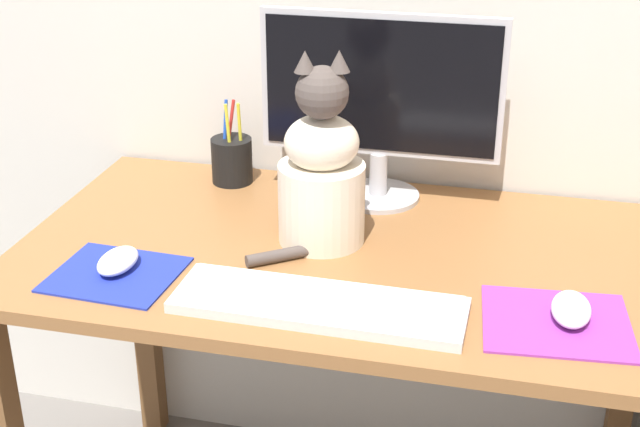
% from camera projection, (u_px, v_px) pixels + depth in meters
% --- Properties ---
extents(desk, '(1.20, 0.68, 0.73)m').
position_uv_depth(desk, '(346.00, 301.00, 1.66)').
color(desk, brown).
rests_on(desk, ground_plane).
extents(monitor, '(0.48, 0.17, 0.38)m').
position_uv_depth(monitor, '(380.00, 99.00, 1.74)').
color(monitor, '#B2B2B7').
rests_on(monitor, desk).
extents(keyboard, '(0.47, 0.15, 0.02)m').
position_uv_depth(keyboard, '(318.00, 304.00, 1.42)').
color(keyboard, silver).
rests_on(keyboard, desk).
extents(mousepad_left, '(0.22, 0.20, 0.00)m').
position_uv_depth(mousepad_left, '(116.00, 274.00, 1.53)').
color(mousepad_left, '#1E2D9E').
rests_on(mousepad_left, desk).
extents(mousepad_right, '(0.24, 0.22, 0.00)m').
position_uv_depth(mousepad_right, '(556.00, 323.00, 1.39)').
color(mousepad_right, purple).
rests_on(mousepad_right, desk).
extents(computer_mouse_left, '(0.06, 0.10, 0.03)m').
position_uv_depth(computer_mouse_left, '(118.00, 261.00, 1.54)').
color(computer_mouse_left, white).
rests_on(computer_mouse_left, mousepad_left).
extents(computer_mouse_right, '(0.06, 0.11, 0.03)m').
position_uv_depth(computer_mouse_right, '(571.00, 309.00, 1.39)').
color(computer_mouse_right, white).
rests_on(computer_mouse_right, mousepad_right).
extents(cat, '(0.21, 0.24, 0.36)m').
position_uv_depth(cat, '(321.00, 173.00, 1.60)').
color(cat, beige).
rests_on(cat, desk).
extents(pen_cup, '(0.09, 0.09, 0.18)m').
position_uv_depth(pen_cup, '(232.00, 159.00, 1.89)').
color(pen_cup, black).
rests_on(pen_cup, desk).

